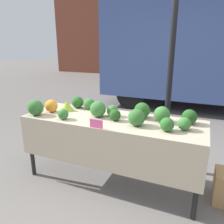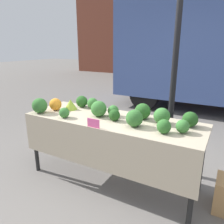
% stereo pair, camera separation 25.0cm
% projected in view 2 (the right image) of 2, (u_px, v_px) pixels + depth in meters
% --- Properties ---
extents(ground_plane, '(40.00, 40.00, 0.00)m').
position_uv_depth(ground_plane, '(112.00, 179.00, 2.76)').
color(ground_plane, slate).
extents(building_facade, '(16.00, 0.60, 5.38)m').
position_uv_depth(building_facade, '(214.00, 22.00, 10.44)').
color(building_facade, brown).
rests_on(building_facade, ground_plane).
extents(tent_pole, '(0.07, 0.07, 2.72)m').
position_uv_depth(tent_pole, '(175.00, 68.00, 2.57)').
color(tent_pole, black).
rests_on(tent_pole, ground_plane).
extents(parked_truck, '(5.08, 2.01, 2.75)m').
position_uv_depth(parked_truck, '(216.00, 52.00, 5.40)').
color(parked_truck, '#384C84').
rests_on(parked_truck, ground_plane).
extents(market_table, '(2.09, 0.71, 0.81)m').
position_uv_depth(market_table, '(109.00, 129.00, 2.50)').
color(market_table, tan).
rests_on(market_table, ground_plane).
extents(orange_cauliflower, '(0.16, 0.16, 0.16)m').
position_uv_depth(orange_cauliflower, '(55.00, 104.00, 2.84)').
color(orange_cauliflower, orange).
rests_on(orange_cauliflower, market_table).
extents(romanesco_head, '(0.17, 0.17, 0.14)m').
position_uv_depth(romanesco_head, '(71.00, 104.00, 2.87)').
color(romanesco_head, '#93B238').
rests_on(romanesco_head, market_table).
extents(broccoli_head_0, '(0.13, 0.13, 0.13)m').
position_uv_depth(broccoli_head_0, '(113.00, 111.00, 2.59)').
color(broccoli_head_0, '#387533').
rests_on(broccoli_head_0, market_table).
extents(broccoli_head_1, '(0.19, 0.19, 0.19)m').
position_uv_depth(broccoli_head_1, '(98.00, 109.00, 2.58)').
color(broccoli_head_1, '#387533').
rests_on(broccoli_head_1, market_table).
extents(broccoli_head_2, '(0.18, 0.18, 0.18)m').
position_uv_depth(broccoli_head_2, '(162.00, 116.00, 2.34)').
color(broccoli_head_2, '#387533').
rests_on(broccoli_head_2, market_table).
extents(broccoli_head_3, '(0.15, 0.15, 0.15)m').
position_uv_depth(broccoli_head_3, '(93.00, 103.00, 2.90)').
color(broccoli_head_3, '#387533').
rests_on(broccoli_head_3, market_table).
extents(broccoli_head_4, '(0.13, 0.13, 0.13)m').
position_uv_depth(broccoli_head_4, '(114.00, 115.00, 2.44)').
color(broccoli_head_4, '#23511E').
rests_on(broccoli_head_4, market_table).
extents(broccoli_head_5, '(0.18, 0.18, 0.18)m').
position_uv_depth(broccoli_head_5, '(134.00, 118.00, 2.26)').
color(broccoli_head_5, '#336B2D').
rests_on(broccoli_head_5, market_table).
extents(broccoli_head_6, '(0.16, 0.16, 0.16)m').
position_uv_depth(broccoli_head_6, '(190.00, 119.00, 2.25)').
color(broccoli_head_6, '#23511E').
rests_on(broccoli_head_6, market_table).
extents(broccoli_head_7, '(0.12, 0.12, 0.12)m').
position_uv_depth(broccoli_head_7, '(64.00, 113.00, 2.54)').
color(broccoli_head_7, '#387533').
rests_on(broccoli_head_7, market_table).
extents(broccoli_head_8, '(0.14, 0.14, 0.14)m').
position_uv_depth(broccoli_head_8, '(164.00, 126.00, 2.09)').
color(broccoli_head_8, '#2D6628').
rests_on(broccoli_head_8, market_table).
extents(broccoli_head_9, '(0.13, 0.13, 0.13)m').
position_uv_depth(broccoli_head_9, '(183.00, 126.00, 2.10)').
color(broccoli_head_9, '#387533').
rests_on(broccoli_head_9, market_table).
extents(broccoli_head_10, '(0.16, 0.16, 0.16)m').
position_uv_depth(broccoli_head_10, '(82.00, 101.00, 2.98)').
color(broccoli_head_10, '#285B23').
rests_on(broccoli_head_10, market_table).
extents(broccoli_head_11, '(0.19, 0.19, 0.19)m').
position_uv_depth(broccoli_head_11, '(40.00, 106.00, 2.72)').
color(broccoli_head_11, '#336B2D').
rests_on(broccoli_head_11, market_table).
extents(broccoli_head_12, '(0.18, 0.18, 0.18)m').
position_uv_depth(broccoli_head_12, '(143.00, 111.00, 2.49)').
color(broccoli_head_12, '#285B23').
rests_on(broccoli_head_12, market_table).
extents(price_sign, '(0.15, 0.01, 0.09)m').
position_uv_depth(price_sign, '(93.00, 123.00, 2.24)').
color(price_sign, '#F45B9E').
rests_on(price_sign, market_table).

